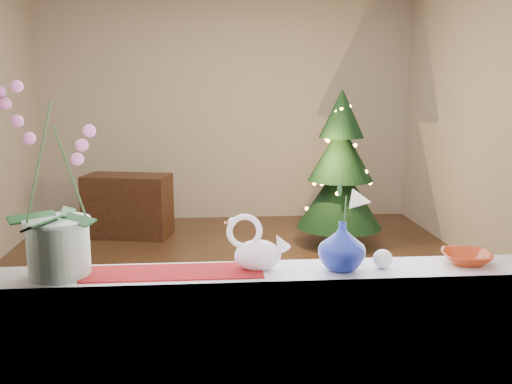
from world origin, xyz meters
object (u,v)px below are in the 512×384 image
paperweight (383,259)px  xmas_tree (340,168)px  orchid_pot (54,181)px  blue_vase (342,242)px  side_table (128,206)px  amber_dish (466,259)px  swan (258,243)px

paperweight → xmas_tree: (0.66, 3.56, -0.15)m
orchid_pot → xmas_tree: size_ratio=0.46×
paperweight → blue_vase: bearing=-179.5°
blue_vase → side_table: bearing=109.2°
paperweight → amber_dish: paperweight is taller
blue_vase → amber_dish: bearing=3.6°
amber_dish → side_table: size_ratio=0.19×
amber_dish → xmas_tree: bearing=85.3°
side_table → swan: bearing=-62.4°
side_table → orchid_pot: bearing=-73.0°
xmas_tree → side_table: 2.34m
paperweight → amber_dish: (0.36, 0.03, -0.02)m
swan → xmas_tree: size_ratio=0.16×
orchid_pot → side_table: orchid_pot is taller
swan → side_table: bearing=113.8°
swan → xmas_tree: bearing=80.7°
blue_vase → xmas_tree: xmas_tree is taller
paperweight → xmas_tree: bearing=79.5°
swan → xmas_tree: xmas_tree is taller
blue_vase → amber_dish: 0.54m
xmas_tree → amber_dish: bearing=-94.7°
blue_vase → swan: bearing=175.3°
paperweight → orchid_pot: bearing=179.2°
amber_dish → swan: bearing=-179.6°
blue_vase → paperweight: bearing=0.5°
swan → amber_dish: bearing=9.2°
xmas_tree → side_table: bearing=167.2°
paperweight → xmas_tree: xmas_tree is taller
amber_dish → xmas_tree: size_ratio=0.11×
orchid_pot → amber_dish: 1.67m
amber_dish → side_table: (-1.95, 4.03, -0.60)m
blue_vase → orchid_pot: bearing=179.1°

